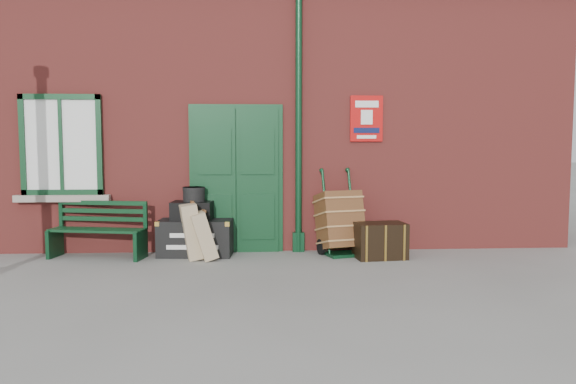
{
  "coord_description": "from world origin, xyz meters",
  "views": [
    {
      "loc": [
        -0.01,
        -7.12,
        1.68
      ],
      "look_at": [
        0.44,
        0.6,
        1.0
      ],
      "focal_mm": 35.0,
      "sensor_mm": 36.0,
      "label": 1
    }
  ],
  "objects": [
    {
      "name": "dark_trunk",
      "position": [
        1.8,
        0.87,
        0.26
      ],
      "size": [
        0.77,
        0.54,
        0.52
      ],
      "primitive_type": "cube",
      "rotation": [
        0.0,
        0.0,
        0.11
      ],
      "color": "black",
      "rests_on": "ground"
    },
    {
      "name": "bench",
      "position": [
        -2.3,
        1.17,
        0.43
      ],
      "size": [
        1.44,
        0.68,
        0.86
      ],
      "rotation": [
        0.0,
        0.0,
        -0.19
      ],
      "color": "#0E331A",
      "rests_on": "ground"
    },
    {
      "name": "strongbox",
      "position": [
        -0.95,
        1.25,
        0.67
      ],
      "size": [
        0.63,
        0.48,
        0.27
      ],
      "primitive_type": "cube",
      "rotation": [
        0.0,
        0.0,
        -0.08
      ],
      "color": "black",
      "rests_on": "houdini_trunk"
    },
    {
      "name": "ground",
      "position": [
        0.0,
        0.0,
        0.0
      ],
      "size": [
        80.0,
        80.0,
        0.0
      ],
      "primitive_type": "plane",
      "color": "gray",
      "rests_on": "ground"
    },
    {
      "name": "suitcase_front",
      "position": [
        -0.77,
        0.95,
        0.35
      ],
      "size": [
        0.49,
        0.58,
        0.71
      ],
      "primitive_type": "cube",
      "rotation": [
        0.0,
        -0.29,
        0.23
      ],
      "color": "tan",
      "rests_on": "ground"
    },
    {
      "name": "station_building",
      "position": [
        -0.0,
        3.49,
        2.16
      ],
      "size": [
        10.3,
        4.3,
        4.36
      ],
      "color": "#983631",
      "rests_on": "ground"
    },
    {
      "name": "suitcase_back",
      "position": [
        -0.95,
        1.05,
        0.41
      ],
      "size": [
        0.46,
        0.63,
        0.81
      ],
      "primitive_type": "cube",
      "rotation": [
        0.0,
        -0.14,
        0.23
      ],
      "color": "tan",
      "rests_on": "ground"
    },
    {
      "name": "porter_trolley",
      "position": [
        1.26,
        1.21,
        0.49
      ],
      "size": [
        0.77,
        0.8,
        1.27
      ],
      "rotation": [
        0.0,
        0.0,
        0.27
      ],
      "color": "#0C331B",
      "rests_on": "ground"
    },
    {
      "name": "houdini_trunk",
      "position": [
        -0.9,
        1.25,
        0.27
      ],
      "size": [
        1.12,
        0.68,
        0.54
      ],
      "primitive_type": "cube",
      "rotation": [
        0.0,
        0.0,
        -0.08
      ],
      "color": "black",
      "rests_on": "ground"
    },
    {
      "name": "hatbox",
      "position": [
        -0.92,
        1.25,
        0.92
      ],
      "size": [
        0.35,
        0.35,
        0.22
      ],
      "primitive_type": "cylinder",
      "rotation": [
        0.0,
        0.0,
        -0.08
      ],
      "color": "black",
      "rests_on": "strongbox"
    }
  ]
}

